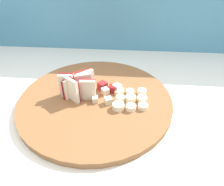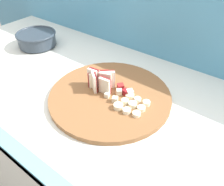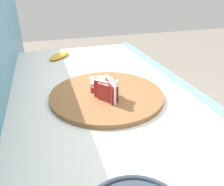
{
  "view_description": "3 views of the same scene",
  "coord_description": "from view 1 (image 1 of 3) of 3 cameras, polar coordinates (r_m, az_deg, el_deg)",
  "views": [
    {
      "loc": [
        0.17,
        -0.41,
        1.27
      ],
      "look_at": [
        0.14,
        -0.04,
        0.99
      ],
      "focal_mm": 31.98,
      "sensor_mm": 36.0,
      "label": 1
    },
    {
      "loc": [
        0.44,
        -0.45,
        1.4
      ],
      "look_at": [
        0.13,
        -0.03,
        0.98
      ],
      "focal_mm": 35.34,
      "sensor_mm": 36.0,
      "label": 2
    },
    {
      "loc": [
        -0.59,
        0.19,
        1.3
      ],
      "look_at": [
        0.09,
        -0.02,
        0.94
      ],
      "focal_mm": 35.73,
      "sensor_mm": 36.0,
      "label": 3
    }
  ],
  "objects": [
    {
      "name": "apple_dice_pile",
      "position": [
        0.54,
        -1.15,
        0.72
      ],
      "size": [
        0.08,
        0.09,
        0.02
      ],
      "color": "maroon",
      "rests_on": "cutting_board"
    },
    {
      "name": "cutting_board",
      "position": [
        0.53,
        -4.8,
        -2.21
      ],
      "size": [
        0.4,
        0.4,
        0.02
      ],
      "primitive_type": "cylinder",
      "color": "brown",
      "rests_on": "tiled_countertop"
    },
    {
      "name": "apple_wedge_fan",
      "position": [
        0.53,
        -9.68,
        2.27
      ],
      "size": [
        0.1,
        0.08,
        0.07
      ],
      "color": "maroon",
      "rests_on": "cutting_board"
    },
    {
      "name": "banana_slice_rows",
      "position": [
        0.52,
        5.04,
        -1.83
      ],
      "size": [
        0.09,
        0.1,
        0.02
      ],
      "color": "#F4EAC6",
      "rests_on": "cutting_board"
    },
    {
      "name": "tile_backsplash",
      "position": [
        1.0,
        -6.34,
        -1.73
      ],
      "size": [
        2.4,
        0.04,
        1.29
      ],
      "primitive_type": "cube",
      "color": "#4C8EB2",
      "rests_on": "ground"
    }
  ]
}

